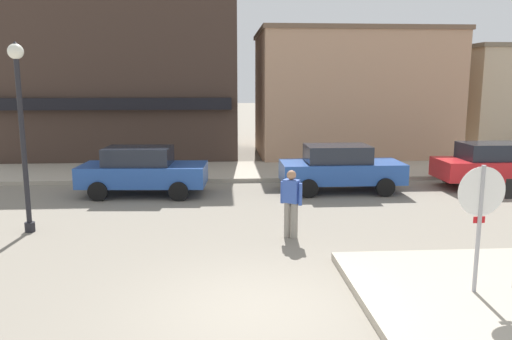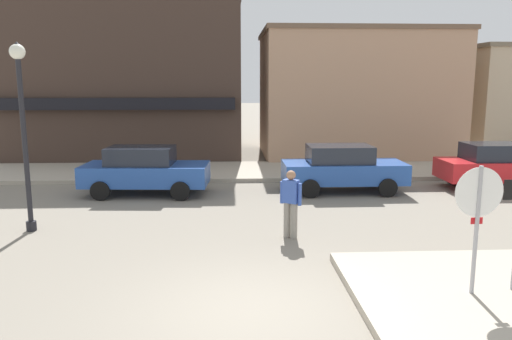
{
  "view_description": "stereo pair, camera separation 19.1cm",
  "coord_description": "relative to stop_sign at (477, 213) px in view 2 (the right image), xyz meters",
  "views": [
    {
      "loc": [
        -0.53,
        -7.44,
        3.62
      ],
      "look_at": [
        0.28,
        4.5,
        1.5
      ],
      "focal_mm": 35.0,
      "sensor_mm": 36.0,
      "label": 1
    },
    {
      "loc": [
        -0.34,
        -7.45,
        3.62
      ],
      "look_at": [
        0.28,
        4.5,
        1.5
      ],
      "focal_mm": 35.0,
      "sensor_mm": 36.0,
      "label": 2
    }
  ],
  "objects": [
    {
      "name": "ground_plane",
      "position": [
        -3.66,
        -0.19,
        -1.52
      ],
      "size": [
        160.0,
        160.0,
        0.0
      ],
      "primitive_type": "plane",
      "color": "gray"
    },
    {
      "name": "kerb_far",
      "position": [
        -3.66,
        12.15,
        -1.44
      ],
      "size": [
        80.0,
        4.0,
        0.15
      ],
      "primitive_type": "cube",
      "color": "#A89E8C",
      "rests_on": "ground"
    },
    {
      "name": "stop_sign",
      "position": [
        0.0,
        0.0,
        0.0
      ],
      "size": [
        0.82,
        0.08,
        2.3
      ],
      "color": "#9E9EA3",
      "rests_on": "ground"
    },
    {
      "name": "lamp_post",
      "position": [
        -8.92,
        4.48,
        1.44
      ],
      "size": [
        0.36,
        0.36,
        4.54
      ],
      "color": "black",
      "rests_on": "ground"
    },
    {
      "name": "parked_car_nearest",
      "position": [
        -6.78,
        8.41,
        -0.71
      ],
      "size": [
        4.1,
        2.07,
        1.56
      ],
      "color": "#234C9E",
      "rests_on": "ground"
    },
    {
      "name": "parked_car_second",
      "position": [
        -0.29,
        8.48,
        -0.71
      ],
      "size": [
        4.0,
        1.89,
        1.56
      ],
      "color": "#234C9E",
      "rests_on": "ground"
    },
    {
      "name": "parked_car_third",
      "position": [
        5.17,
        8.71,
        -0.71
      ],
      "size": [
        4.01,
        1.89,
        1.56
      ],
      "color": "red",
      "rests_on": "ground"
    },
    {
      "name": "pedestrian_crossing_near",
      "position": [
        -2.61,
        3.59,
        -0.65
      ],
      "size": [
        0.51,
        0.38,
        1.61
      ],
      "color": "gray",
      "rests_on": "ground"
    },
    {
      "name": "building_corner_shop",
      "position": [
        -8.86,
        18.04,
        2.52
      ],
      "size": [
        11.01,
        8.29,
        8.07
      ],
      "color": "#3D2D26",
      "rests_on": "ground"
    },
    {
      "name": "building_storefront_left_near",
      "position": [
        2.13,
        17.0,
        1.51
      ],
      "size": [
        9.13,
        6.55,
        6.04
      ],
      "color": "tan",
      "rests_on": "ground"
    }
  ]
}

